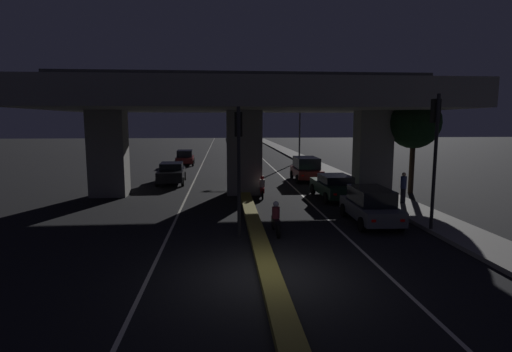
{
  "coord_description": "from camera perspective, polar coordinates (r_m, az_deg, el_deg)",
  "views": [
    {
      "loc": [
        -1.33,
        -11.32,
        4.59
      ],
      "look_at": [
        0.84,
        14.68,
        1.0
      ],
      "focal_mm": 28.0,
      "sensor_mm": 36.0,
      "label": 1
    }
  ],
  "objects": [
    {
      "name": "traffic_light_right_of_median",
      "position": [
        17.74,
        24.2,
        4.75
      ],
      "size": [
        0.3,
        0.49,
        5.67
      ],
      "color": "black",
      "rests_on": "ground_plane"
    },
    {
      "name": "lane_line_right_inner",
      "position": [
        46.8,
        1.28,
        2.21
      ],
      "size": [
        0.12,
        126.0,
        0.0
      ],
      "primitive_type": "cube",
      "color": "beige",
      "rests_on": "ground_plane"
    },
    {
      "name": "ground_plane",
      "position": [
        12.28,
        1.85,
        -14.1
      ],
      "size": [
        200.0,
        200.0,
        0.0
      ],
      "primitive_type": "plane",
      "color": "black"
    },
    {
      "name": "sidewalk_right",
      "position": [
        40.71,
        8.86,
        1.39
      ],
      "size": [
        2.2,
        126.0,
        0.17
      ],
      "primitive_type": "cube",
      "color": "gray",
      "rests_on": "ground_plane"
    },
    {
      "name": "car_dark_green_second",
      "position": [
        24.18,
        11.1,
        -1.42
      ],
      "size": [
        2.06,
        4.67,
        1.44
      ],
      "rotation": [
        0.0,
        0.0,
        1.59
      ],
      "color": "black",
      "rests_on": "ground_plane"
    },
    {
      "name": "median_divider",
      "position": [
        46.55,
        -3.11,
        2.31
      ],
      "size": [
        0.63,
        126.0,
        0.23
      ],
      "primitive_type": "cube",
      "color": "olive",
      "rests_on": "ground_plane"
    },
    {
      "name": "street_lamp",
      "position": [
        45.71,
        5.86,
        7.67
      ],
      "size": [
        2.3,
        0.32,
        7.55
      ],
      "color": "#2D2D30",
      "rests_on": "ground_plane"
    },
    {
      "name": "car_dark_red_third",
      "position": [
        31.27,
        7.2,
        1.11
      ],
      "size": [
        2.09,
        4.13,
        1.81
      ],
      "rotation": [
        0.0,
        0.0,
        1.56
      ],
      "color": "#591414",
      "rests_on": "ground_plane"
    },
    {
      "name": "car_black_lead_oncoming",
      "position": [
        30.38,
        -11.97,
        0.49
      ],
      "size": [
        2.14,
        4.73,
        1.51
      ],
      "rotation": [
        0.0,
        0.0,
        -1.52
      ],
      "color": "black",
      "rests_on": "ground_plane"
    },
    {
      "name": "traffic_light_left_of_median",
      "position": [
        15.57,
        -2.5,
        3.84
      ],
      "size": [
        0.3,
        0.49,
        5.14
      ],
      "color": "black",
      "rests_on": "ground_plane"
    },
    {
      "name": "roadside_tree_kerbside_near",
      "position": [
        27.21,
        21.65,
        7.08
      ],
      "size": [
        3.29,
        3.29,
        6.16
      ],
      "color": "#38281C",
      "rests_on": "ground_plane"
    },
    {
      "name": "motorcycle_black_filtering_near",
      "position": [
        16.42,
        2.85,
        -6.29
      ],
      "size": [
        0.33,
        1.84,
        1.36
      ],
      "rotation": [
        0.0,
        0.0,
        1.59
      ],
      "color": "black",
      "rests_on": "ground_plane"
    },
    {
      "name": "lane_line_left_inner",
      "position": [
        46.6,
        -7.51,
        2.12
      ],
      "size": [
        0.12,
        126.0,
        0.0
      ],
      "primitive_type": "cube",
      "color": "beige",
      "rests_on": "ground_plane"
    },
    {
      "name": "car_grey_lead",
      "position": [
        18.73,
        16.04,
        -4.02
      ],
      "size": [
        1.93,
        4.23,
        1.62
      ],
      "rotation": [
        0.0,
        0.0,
        1.55
      ],
      "color": "#515459",
      "rests_on": "ground_plane"
    },
    {
      "name": "elevated_overpass",
      "position": [
        25.07,
        -1.75,
        10.31
      ],
      "size": [
        23.96,
        12.86,
        7.62
      ],
      "color": "gray",
      "rests_on": "ground_plane"
    },
    {
      "name": "pedestrian_on_sidewalk",
      "position": [
        23.1,
        20.31,
        -1.55
      ],
      "size": [
        0.32,
        0.32,
        1.68
      ],
      "color": "black",
      "rests_on": "sidewalk_right"
    },
    {
      "name": "motorcycle_red_filtering_mid",
      "position": [
        24.11,
        0.9,
        -1.74
      ],
      "size": [
        0.34,
        1.82,
        1.34
      ],
      "rotation": [
        0.0,
        0.0,
        1.51
      ],
      "color": "black",
      "rests_on": "ground_plane"
    },
    {
      "name": "car_dark_red_second_oncoming",
      "position": [
        42.8,
        -10.12,
        2.65
      ],
      "size": [
        2.05,
        4.01,
        1.56
      ],
      "rotation": [
        0.0,
        0.0,
        -1.53
      ],
      "color": "#591414",
      "rests_on": "ground_plane"
    }
  ]
}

